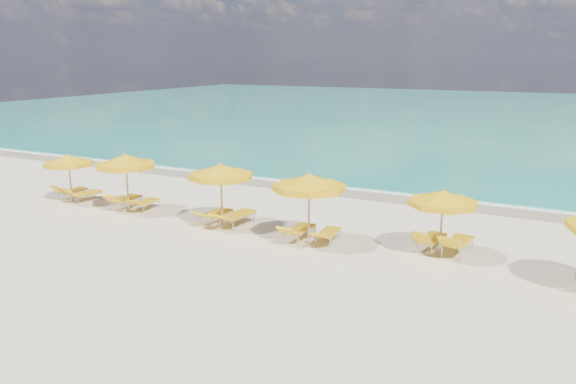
% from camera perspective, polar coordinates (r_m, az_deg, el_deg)
% --- Properties ---
extents(ground_plane, '(120.00, 120.00, 0.00)m').
position_cam_1_polar(ground_plane, '(20.38, -1.93, -4.17)').
color(ground_plane, beige).
extents(ocean, '(120.00, 80.00, 0.30)m').
position_cam_1_polar(ocean, '(65.92, 18.94, 7.53)').
color(ocean, '#167F66').
rests_on(ocean, ground).
extents(wet_sand_band, '(120.00, 2.60, 0.01)m').
position_cam_1_polar(wet_sand_band, '(26.84, 5.75, 0.17)').
color(wet_sand_band, tan).
rests_on(wet_sand_band, ground).
extents(foam_line, '(120.00, 1.20, 0.03)m').
position_cam_1_polar(foam_line, '(27.57, 6.36, 0.51)').
color(foam_line, white).
rests_on(foam_line, ground).
extents(whitecap_near, '(14.00, 0.36, 0.05)m').
position_cam_1_polar(whitecap_near, '(37.81, 2.63, 4.17)').
color(whitecap_near, white).
rests_on(whitecap_near, ground).
extents(whitecap_far, '(18.00, 0.30, 0.05)m').
position_cam_1_polar(whitecap_far, '(41.44, 24.86, 3.76)').
color(whitecap_far, white).
rests_on(whitecap_far, ground).
extents(umbrella_2, '(2.70, 2.70, 2.15)m').
position_cam_1_polar(umbrella_2, '(26.03, -21.41, 2.98)').
color(umbrella_2, tan).
rests_on(umbrella_2, ground).
extents(umbrella_3, '(3.19, 3.19, 2.44)m').
position_cam_1_polar(umbrella_3, '(23.63, -16.17, 2.99)').
color(umbrella_3, tan).
rests_on(umbrella_3, ground).
extents(umbrella_4, '(2.47, 2.47, 2.44)m').
position_cam_1_polar(umbrella_4, '(20.84, -6.84, 2.07)').
color(umbrella_4, tan).
rests_on(umbrella_4, ground).
extents(umbrella_5, '(3.08, 3.08, 2.51)m').
position_cam_1_polar(umbrella_5, '(18.65, 2.16, 0.94)').
color(umbrella_5, tan).
rests_on(umbrella_5, ground).
extents(umbrella_6, '(2.85, 2.85, 2.22)m').
position_cam_1_polar(umbrella_6, '(18.21, 15.47, -0.65)').
color(umbrella_6, tan).
rests_on(umbrella_6, ground).
extents(lounger_2_left, '(0.72, 1.65, 0.77)m').
position_cam_1_polar(lounger_2_left, '(27.07, -21.11, -0.14)').
color(lounger_2_left, '#A5A8AD').
rests_on(lounger_2_left, ground).
extents(lounger_2_right, '(0.88, 1.78, 0.78)m').
position_cam_1_polar(lounger_2_right, '(26.25, -19.88, -0.43)').
color(lounger_2_right, '#A5A8AD').
rests_on(lounger_2_right, ground).
extents(lounger_3_left, '(0.76, 1.90, 0.85)m').
position_cam_1_polar(lounger_3_left, '(24.55, -16.19, -1.04)').
color(lounger_3_left, '#A5A8AD').
rests_on(lounger_3_left, ground).
extents(lounger_3_right, '(0.64, 1.66, 0.67)m').
position_cam_1_polar(lounger_3_right, '(24.05, -14.23, -1.31)').
color(lounger_3_right, '#A5A8AD').
rests_on(lounger_3_right, ground).
extents(lounger_4_left, '(0.82, 1.90, 0.69)m').
position_cam_1_polar(lounger_4_left, '(21.74, -7.38, -2.53)').
color(lounger_4_left, '#A5A8AD').
rests_on(lounger_4_left, ground).
extents(lounger_4_right, '(0.87, 2.14, 0.76)m').
position_cam_1_polar(lounger_4_right, '(21.23, -5.22, -2.80)').
color(lounger_4_right, '#A5A8AD').
rests_on(lounger_4_right, ground).
extents(lounger_5_left, '(0.67, 1.88, 0.77)m').
position_cam_1_polar(lounger_5_left, '(19.55, 1.13, -4.26)').
color(lounger_5_left, '#A5A8AD').
rests_on(lounger_5_left, ground).
extents(lounger_5_right, '(0.70, 1.79, 0.65)m').
position_cam_1_polar(lounger_5_right, '(19.31, 4.09, -4.58)').
color(lounger_5_right, '#A5A8AD').
rests_on(lounger_5_right, ground).
extents(lounger_6_left, '(0.85, 1.85, 0.88)m').
position_cam_1_polar(lounger_6_left, '(19.18, 14.24, -5.04)').
color(lounger_6_left, '#A5A8AD').
rests_on(lounger_6_left, ground).
extents(lounger_6_right, '(0.89, 1.99, 0.88)m').
position_cam_1_polar(lounger_6_right, '(19.02, 16.81, -5.33)').
color(lounger_6_right, '#A5A8AD').
rests_on(lounger_6_right, ground).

